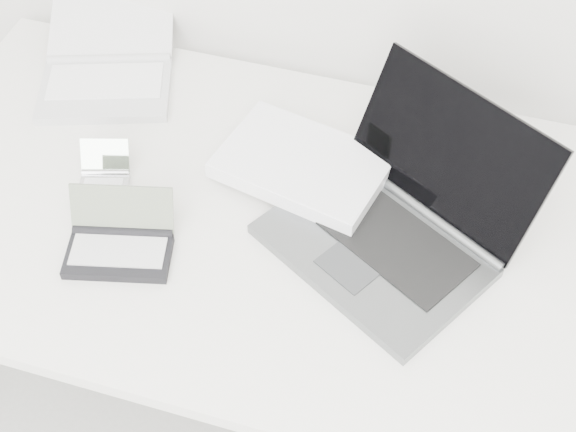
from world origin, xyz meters
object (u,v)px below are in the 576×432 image
(desk, at_px, (310,241))
(laptop_large, at_px, (357,198))
(palmtop_charcoal, at_px, (120,244))
(netbook_open_white, at_px, (107,71))

(desk, height_order, laptop_large, laptop_large)
(desk, relative_size, laptop_large, 2.62)
(desk, height_order, palmtop_charcoal, palmtop_charcoal)
(netbook_open_white, bearing_deg, laptop_large, -38.49)
(desk, relative_size, netbook_open_white, 3.88)
(desk, bearing_deg, netbook_open_white, 152.99)
(desk, height_order, netbook_open_white, netbook_open_white)
(desk, bearing_deg, palmtop_charcoal, -153.38)
(desk, distance_m, netbook_open_white, 0.59)
(netbook_open_white, height_order, palmtop_charcoal, palmtop_charcoal)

